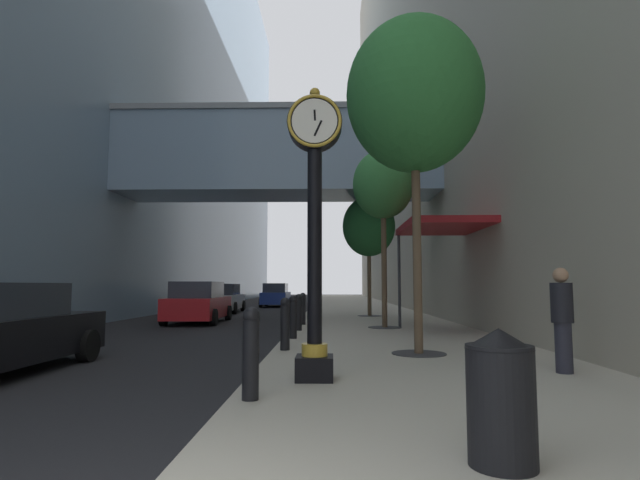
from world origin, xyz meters
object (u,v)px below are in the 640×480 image
object	(u,v)px
bollard_fourth	(293,316)
street_tree_mid_near	(383,186)
street_clock	(315,216)
bollard_sixth	(303,308)
pedestrian_walking	(562,317)
trash_bin	(501,395)
car_white_mid	(223,299)
bollard_fifth	(299,311)
street_tree_mid_far	(369,227)
car_blue_trailing	(276,295)
bollard_third	(285,323)
car_red_near	(198,303)
bollard_nearest	(251,351)
street_tree_near	(414,96)

from	to	relation	value
bollard_fourth	street_tree_mid_near	world-z (taller)	street_tree_mid_near
street_clock	street_tree_mid_near	distance (m)	9.61
bollard_sixth	pedestrian_walking	world-z (taller)	pedestrian_walking
trash_bin	car_white_mid	bearing A→B (deg)	106.98
bollard_fifth	bollard_sixth	world-z (taller)	same
bollard_fifth	street_tree_mid_far	bearing A→B (deg)	69.32
street_tree_mid_far	car_blue_trailing	size ratio (longest dim) A/B	1.20
bollard_third	car_white_mid	world-z (taller)	car_white_mid
street_tree_mid_near	car_red_near	distance (m)	9.09
street_clock	bollard_fourth	world-z (taller)	street_clock
bollard_nearest	car_blue_trailing	xyz separation A→B (m)	(-2.94, 29.81, 0.09)
bollard_nearest	bollard_sixth	size ratio (longest dim) A/B	1.00
street_clock	bollard_fifth	xyz separation A→B (m)	(-0.74, 8.04, -1.85)
pedestrian_walking	car_red_near	world-z (taller)	pedestrian_walking
street_tree_mid_far	trash_bin	size ratio (longest dim) A/B	5.24
trash_bin	car_red_near	world-z (taller)	car_red_near
street_tree_mid_near	car_blue_trailing	bearing A→B (deg)	106.38
street_tree_mid_near	bollard_nearest	bearing A→B (deg)	-104.95
trash_bin	pedestrian_walking	distance (m)	4.77
bollard_sixth	bollard_fifth	bearing A→B (deg)	-90.00
street_tree_near	car_red_near	size ratio (longest dim) A/B	1.54
trash_bin	car_white_mid	distance (m)	25.12
bollard_fourth	pedestrian_walking	xyz separation A→B (m)	(4.69, -5.05, 0.30)
bollard_sixth	street_tree_mid_far	distance (m)	6.71
bollard_fifth	street_tree_mid_near	distance (m)	5.11
bollard_third	bollard_sixth	xyz separation A→B (m)	(0.00, 6.99, 0.00)
street_tree_near	street_tree_mid_near	bearing A→B (deg)	90.00
street_tree_near	car_red_near	xyz separation A→B (m)	(-7.19, 10.07, -4.72)
street_tree_near	street_tree_mid_near	world-z (taller)	street_tree_near
street_clock	street_tree_near	bearing A→B (deg)	54.34
bollard_third	bollard_nearest	bearing A→B (deg)	-90.00
bollard_nearest	street_tree_near	world-z (taller)	street_tree_near
bollard_sixth	car_white_mid	size ratio (longest dim) A/B	0.26
bollard_fifth	car_blue_trailing	xyz separation A→B (m)	(-2.94, 20.50, 0.09)
car_red_near	bollard_sixth	bearing A→B (deg)	-29.78
street_clock	bollard_nearest	xyz separation A→B (m)	(-0.74, -1.27, -1.85)
bollard_fourth	bollard_fifth	size ratio (longest dim) A/B	1.00
pedestrian_walking	car_blue_trailing	distance (m)	28.90
bollard_third	trash_bin	distance (m)	7.21
bollard_fourth	street_clock	bearing A→B (deg)	-82.60
street_clock	street_tree_near	xyz separation A→B (m)	(2.03, 2.83, 2.97)
car_white_mid	street_clock	bearing A→B (deg)	-74.31
street_tree_near	pedestrian_walking	world-z (taller)	street_tree_near
trash_bin	bollard_fourth	bearing A→B (deg)	104.07
car_white_mid	bollard_third	bearing A→B (deg)	-73.66
car_white_mid	bollard_fifth	bearing A→B (deg)	-68.09
bollard_nearest	bollard_fourth	distance (m)	6.99
car_blue_trailing	street_tree_mid_far	bearing A→B (deg)	-66.54
bollard_sixth	car_red_near	size ratio (longest dim) A/B	0.24
street_tree_mid_far	car_blue_trailing	bearing A→B (deg)	113.46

